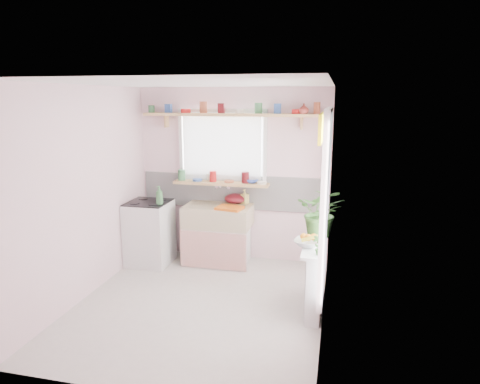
# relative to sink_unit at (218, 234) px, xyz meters

# --- Properties ---
(room) EXTENTS (3.20, 3.20, 3.20)m
(room) POSITION_rel_sink_unit_xyz_m (0.81, -0.43, 0.94)
(room) COLOR silver
(room) RESTS_ON ground
(sink_unit) EXTENTS (0.95, 0.65, 1.11)m
(sink_unit) POSITION_rel_sink_unit_xyz_m (0.00, 0.00, 0.00)
(sink_unit) COLOR white
(sink_unit) RESTS_ON ground
(cooker) EXTENTS (0.58, 0.58, 0.93)m
(cooker) POSITION_rel_sink_unit_xyz_m (-0.95, -0.24, 0.03)
(cooker) COLOR white
(cooker) RESTS_ON ground
(radiator_ledge) EXTENTS (0.22, 0.95, 0.78)m
(radiator_ledge) POSITION_rel_sink_unit_xyz_m (1.45, -1.09, -0.03)
(radiator_ledge) COLOR white
(radiator_ledge) RESTS_ON ground
(windowsill) EXTENTS (1.40, 0.22, 0.04)m
(windowsill) POSITION_rel_sink_unit_xyz_m (-0.00, 0.19, 0.71)
(windowsill) COLOR tan
(windowsill) RESTS_ON room
(pine_shelf) EXTENTS (2.52, 0.24, 0.04)m
(pine_shelf) POSITION_rel_sink_unit_xyz_m (0.15, 0.18, 1.69)
(pine_shelf) COLOR tan
(pine_shelf) RESTS_ON room
(shelf_crockery) EXTENTS (2.47, 0.11, 0.12)m
(shelf_crockery) POSITION_rel_sink_unit_xyz_m (0.13, 0.18, 1.76)
(shelf_crockery) COLOR #3F7F4C
(shelf_crockery) RESTS_ON pine_shelf
(sill_crockery) EXTENTS (1.35, 0.11, 0.12)m
(sill_crockery) POSITION_rel_sink_unit_xyz_m (-0.05, 0.19, 0.78)
(sill_crockery) COLOR #3F7F4C
(sill_crockery) RESTS_ON windowsill
(dish_tray) EXTENTS (0.39, 0.32, 0.03)m
(dish_tray) POSITION_rel_sink_unit_xyz_m (0.21, -0.15, 0.44)
(dish_tray) COLOR orange
(dish_tray) RESTS_ON sink_unit
(colander) EXTENTS (0.34, 0.34, 0.14)m
(colander) POSITION_rel_sink_unit_xyz_m (0.21, 0.21, 0.49)
(colander) COLOR maroon
(colander) RESTS_ON sink_unit
(jade_plant) EXTENTS (0.58, 0.51, 0.59)m
(jade_plant) POSITION_rel_sink_unit_xyz_m (1.48, -0.83, 0.64)
(jade_plant) COLOR #345E25
(jade_plant) RESTS_ON radiator_ledge
(fruit_bowl) EXTENTS (0.35, 0.35, 0.07)m
(fruit_bowl) POSITION_rel_sink_unit_xyz_m (1.36, -1.19, 0.38)
(fruit_bowl) COLOR silver
(fruit_bowl) RESTS_ON radiator_ledge
(herb_pot) EXTENTS (0.14, 0.12, 0.22)m
(herb_pot) POSITION_rel_sink_unit_xyz_m (1.48, -1.44, 0.45)
(herb_pot) COLOR #346B2A
(herb_pot) RESTS_ON radiator_ledge
(soap_bottle_sink) EXTENTS (0.12, 0.13, 0.21)m
(soap_bottle_sink) POSITION_rel_sink_unit_xyz_m (0.35, 0.21, 0.52)
(soap_bottle_sink) COLOR #DFCE63
(soap_bottle_sink) RESTS_ON sink_unit
(sill_cup) EXTENTS (0.17, 0.17, 0.11)m
(sill_cup) POSITION_rel_sink_unit_xyz_m (-0.17, 0.25, 0.78)
(sill_cup) COLOR beige
(sill_cup) RESTS_ON windowsill
(sill_bowl) EXTENTS (0.22, 0.22, 0.06)m
(sill_bowl) POSITION_rel_sink_unit_xyz_m (0.45, 0.22, 0.76)
(sill_bowl) COLOR #3751B3
(sill_bowl) RESTS_ON windowsill
(shelf_vase) EXTENTS (0.14, 0.14, 0.14)m
(shelf_vase) POSITION_rel_sink_unit_xyz_m (1.16, 0.12, 1.78)
(shelf_vase) COLOR #9D3A30
(shelf_vase) RESTS_ON pine_shelf
(cooker_bottle) EXTENTS (0.13, 0.13, 0.26)m
(cooker_bottle) POSITION_rel_sink_unit_xyz_m (-0.73, -0.35, 0.61)
(cooker_bottle) COLOR #428447
(cooker_bottle) RESTS_ON cooker
(fruit) EXTENTS (0.20, 0.14, 0.10)m
(fruit) POSITION_rel_sink_unit_xyz_m (1.37, -1.19, 0.44)
(fruit) COLOR orange
(fruit) RESTS_ON fruit_bowl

